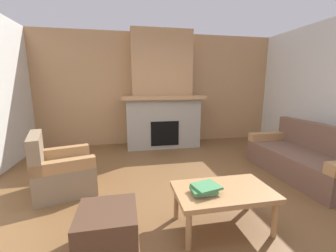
% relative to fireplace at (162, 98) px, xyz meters
% --- Properties ---
extents(ground, '(9.00, 9.00, 0.00)m').
position_rel_fireplace_xyz_m(ground, '(0.00, -2.62, -1.16)').
color(ground, brown).
extents(wall_back_wood_panel, '(6.00, 0.12, 2.70)m').
position_rel_fireplace_xyz_m(wall_back_wood_panel, '(0.00, 0.38, 0.19)').
color(wall_back_wood_panel, tan).
rests_on(wall_back_wood_panel, ground).
extents(fireplace, '(1.90, 0.82, 2.70)m').
position_rel_fireplace_xyz_m(fireplace, '(0.00, 0.00, 0.00)').
color(fireplace, gray).
rests_on(fireplace, ground).
extents(couch, '(0.87, 1.81, 0.85)m').
position_rel_fireplace_xyz_m(couch, '(1.98, -2.26, -0.88)').
color(couch, brown).
rests_on(couch, ground).
extents(armchair, '(0.94, 0.94, 0.85)m').
position_rel_fireplace_xyz_m(armchair, '(-1.79, -2.04, -0.87)').
color(armchair, '#847056').
rests_on(armchair, ground).
extents(coffee_table, '(1.00, 0.60, 0.43)m').
position_rel_fireplace_xyz_m(coffee_table, '(0.09, -3.21, -0.79)').
color(coffee_table, '#A87A4C').
rests_on(coffee_table, ground).
extents(ottoman, '(0.52, 0.52, 0.40)m').
position_rel_fireplace_xyz_m(ottoman, '(-1.06, -3.31, -0.96)').
color(ottoman, '#4C3323').
rests_on(ottoman, ground).
extents(book_stack_near_edge, '(0.30, 0.27, 0.08)m').
position_rel_fireplace_xyz_m(book_stack_near_edge, '(-0.13, -3.25, -0.69)').
color(book_stack_near_edge, beige).
rests_on(book_stack_near_edge, coffee_table).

